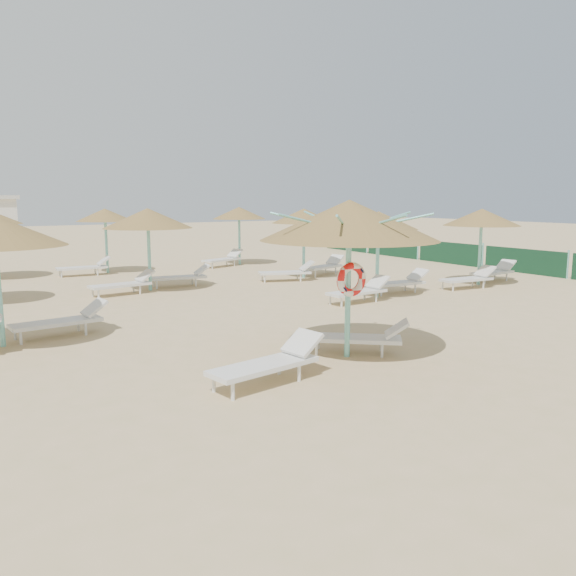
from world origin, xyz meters
TOP-DOWN VIEW (x-y plane):
  - ground at (0.00, 0.00)m, footprint 120.00×120.00m
  - main_palapa at (0.26, -0.10)m, footprint 3.36×3.36m
  - lounger_main_a at (-1.80, -0.70)m, footprint 2.15×0.98m
  - lounger_main_b at (0.64, -0.08)m, footprint 1.85×1.65m
  - palapa_field at (0.61, 9.50)m, footprint 19.82×14.00m
  - windbreak_fence at (14.00, 9.96)m, footprint 0.08×19.84m

SIDE VIEW (x-z plane):
  - ground at x=0.00m, z-range 0.00..0.00m
  - lounger_main_b at x=0.64m, z-range -0.02..0.68m
  - lounger_main_a at x=-1.80m, z-range -0.02..0.73m
  - windbreak_fence at x=14.00m, z-range -0.05..1.05m
  - palapa_field at x=0.61m, z-range 0.93..3.65m
  - main_palapa at x=0.26m, z-range 1.11..4.13m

